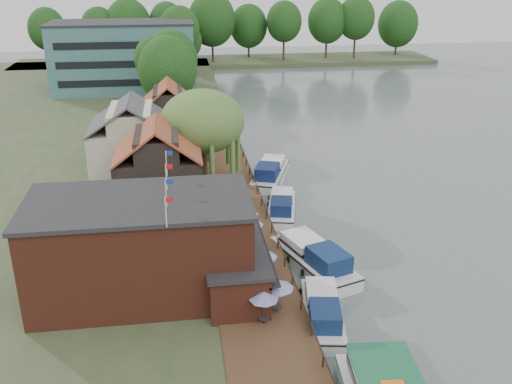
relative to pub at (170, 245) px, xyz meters
name	(u,v)px	position (x,y,z in m)	size (l,w,h in m)	color
ground	(353,280)	(14.00, 1.00, -4.65)	(260.00, 260.00, 0.00)	#576461
land_bank	(45,153)	(-16.00, 36.00, -4.15)	(50.00, 140.00, 1.00)	#384728
quay_deck	(238,221)	(6.00, 11.00, -3.60)	(6.00, 50.00, 0.10)	#47301E
quay_rail	(266,212)	(8.70, 11.50, -3.15)	(0.20, 49.00, 1.00)	black
pub	(170,245)	(0.00, 0.00, 0.00)	(20.00, 11.00, 7.30)	maroon
hotel_block	(124,56)	(-8.00, 71.00, 2.50)	(25.40, 12.40, 12.30)	#38666B
cottage_a	(159,167)	(-1.00, 15.00, 0.60)	(8.60, 7.60, 8.50)	black
cottage_b	(132,138)	(-4.00, 25.00, 0.60)	(9.60, 8.60, 8.50)	beige
cottage_c	(169,116)	(0.00, 34.00, 0.60)	(7.60, 7.60, 8.50)	black
willow	(203,140)	(3.50, 20.00, 1.56)	(8.60, 8.60, 10.43)	#476B2D
umbrella_0	(264,307)	(5.92, -5.15, -2.36)	(1.98, 1.98, 2.38)	navy
umbrella_1	(278,296)	(7.06, -3.95, -2.36)	(2.20, 2.20, 2.38)	navy
umbrella_2	(264,265)	(6.82, 0.43, -2.36)	(2.00, 2.00, 2.38)	#19468E
umbrella_3	(253,251)	(6.32, 2.74, -2.36)	(2.07, 2.07, 2.38)	navy
umbrella_4	(250,232)	(6.51, 6.08, -2.36)	(2.25, 2.25, 2.38)	#1C3D9A
umbrella_5	(245,221)	(6.36, 8.16, -2.36)	(2.35, 2.35, 2.38)	navy
cruiser_0	(323,308)	(10.23, -3.98, -3.55)	(2.98, 9.22, 2.21)	silver
cruiser_1	(314,255)	(11.33, 3.15, -3.34)	(3.45, 10.65, 2.61)	silver
cruiser_2	(282,204)	(10.72, 14.17, -3.56)	(2.95, 9.13, 2.18)	white
cruiser_3	(270,170)	(11.11, 23.40, -3.38)	(3.36, 10.37, 2.53)	white
bank_tree_0	(168,84)	(0.03, 42.86, 2.86)	(8.03, 8.03, 13.02)	#143811
bank_tree_1	(156,75)	(-1.87, 52.70, 2.32)	(6.21, 6.21, 11.94)	#143811
bank_tree_2	(172,68)	(0.53, 57.29, 2.53)	(8.51, 8.51, 12.35)	#143811
bank_tree_3	(180,44)	(2.33, 78.24, 3.56)	(7.78, 7.78, 14.43)	#143811
bank_tree_4	(187,48)	(3.74, 85.83, 1.59)	(6.48, 6.48, 10.47)	#143811
bank_tree_5	(181,40)	(2.78, 96.12, 2.13)	(6.87, 6.87, 11.57)	#143811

